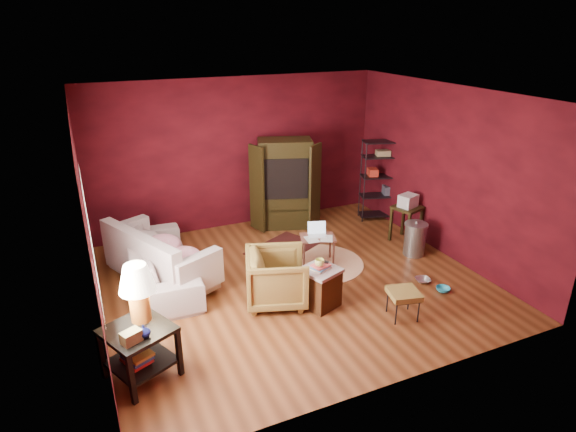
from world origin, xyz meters
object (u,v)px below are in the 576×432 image
hamper (320,286)px  tv_armoire (285,182)px  side_table (138,312)px  wire_shelving (382,177)px  armchair (277,275)px  sofa (159,255)px  laptop_desk (318,239)px

hamper → tv_armoire: tv_armoire is taller
side_table → wire_shelving: wire_shelving is taller
armchair → hamper: bearing=-104.0°
hamper → tv_armoire: 2.92m
side_table → wire_shelving: size_ratio=0.82×
armchair → side_table: size_ratio=0.64×
sofa → tv_armoire: tv_armoire is taller
hamper → wire_shelving: bearing=42.6°
side_table → laptop_desk: 3.39m
laptop_desk → side_table: bearing=-134.1°
armchair → wire_shelving: size_ratio=0.53×
sofa → armchair: sofa is taller
side_table → hamper: (2.45, 0.40, -0.49)m
sofa → wire_shelving: wire_shelving is taller
side_table → wire_shelving: bearing=28.8°
side_table → armchair: bearing=20.7°
armchair → laptop_desk: bearing=-33.8°
hamper → laptop_desk: size_ratio=0.96×
hamper → laptop_desk: bearing=64.4°
armchair → laptop_desk: 1.34m
armchair → laptop_desk: size_ratio=1.23×
side_table → hamper: 2.53m
tv_armoire → wire_shelving: tv_armoire is taller
armchair → side_table: 2.10m
sofa → side_table: side_table is taller
side_table → tv_armoire: size_ratio=0.77×
sofa → tv_armoire: 2.88m
sofa → side_table: bearing=167.3°
sofa → armchair: (1.38, -1.25, -0.03)m
armchair → hamper: armchair is taller
sofa → hamper: size_ratio=3.50×
hamper → laptop_desk: 1.28m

